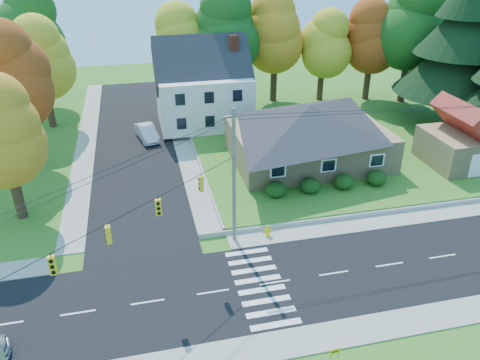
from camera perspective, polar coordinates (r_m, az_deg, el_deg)
The scene contains 25 objects.
ground at distance 30.49m, azimuth 4.28°, elevation -12.36°, with size 120.00×120.00×0.00m, color #3D7923.
road_main at distance 30.48m, azimuth 4.29°, elevation -12.35°, with size 90.00×8.00×0.02m, color black.
road_cross at distance 51.98m, azimuth -12.75°, elevation 4.89°, with size 8.00×44.00×0.02m, color black.
sidewalk_north at distance 34.27m, azimuth 1.85°, elevation -7.08°, with size 90.00×2.00×0.08m, color #9C9A90.
sidewalk_south at distance 27.05m, azimuth 7.53°, elevation -18.89°, with size 90.00×2.00×0.08m, color #9C9A90.
lawn at distance 51.51m, azimuth 11.41°, elevation 5.10°, with size 30.00×30.00×0.50m, color #3D7923.
ranch_house at distance 44.27m, azimuth 8.37°, elevation 5.78°, with size 14.60×10.60×5.40m.
colonial_house at distance 52.88m, azimuth -4.48°, elevation 11.16°, with size 10.40×8.40×9.60m.
garage at distance 48.07m, azimuth 25.92°, elevation 4.46°, with size 7.30×6.30×4.60m.
hedge_row at distance 39.80m, azimuth 10.60°, elevation -0.41°, with size 10.70×1.70×1.27m.
traffic_infrastructure at distance 28.53m, azimuth 3.57°, elevation -2.76°, with size 38.10×10.66×10.00m.
tree_lot_0 at distance 57.53m, azimuth -7.69°, elevation 16.18°, with size 6.72×6.72×12.51m.
tree_lot_1 at distance 57.19m, azimuth -1.39°, elevation 17.68°, with size 7.84×7.84×14.60m.
tree_lot_2 at distance 59.74m, azimuth 4.32°, elevation 17.41°, with size 7.28×7.28×13.56m.
tree_lot_3 at distance 61.09m, azimuth 10.17°, elevation 16.05°, with size 6.16×6.16×11.47m.
tree_lot_4 at distance 62.65m, azimuth 15.87°, elevation 16.36°, with size 6.72×6.72×12.51m.
tree_lot_5 at distance 62.63m, azimuth 20.37°, elevation 17.56°, with size 8.40×8.40×15.64m.
conifer_east_a at distance 56.90m, azimuth 25.37°, elevation 14.86°, with size 12.80×12.80×16.96m.
tree_west_0 at distance 37.59m, azimuth -27.09°, elevation 5.29°, with size 6.16×6.16×11.47m.
tree_west_1 at distance 46.75m, azimuth -26.24°, elevation 11.16°, with size 7.28×7.28×13.56m.
tree_west_2 at distance 56.24m, azimuth -23.21°, elevation 13.48°, with size 6.72×6.72×12.51m.
tree_west_3 at distance 64.08m, azimuth -24.26°, elevation 16.02°, with size 7.84×7.84×14.60m.
white_car at distance 51.31m, azimuth -11.28°, elevation 5.69°, with size 1.65×4.73×1.56m, color #AFB1C2.
fire_hydrant at distance 34.34m, azimuth 3.38°, elevation -6.23°, with size 0.51×0.41×0.92m.
yard_sign at distance 26.21m, azimuth 11.50°, elevation -19.82°, with size 0.55×0.07×0.69m.
Camera 1 is at (-7.41, -22.15, 19.60)m, focal length 35.00 mm.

